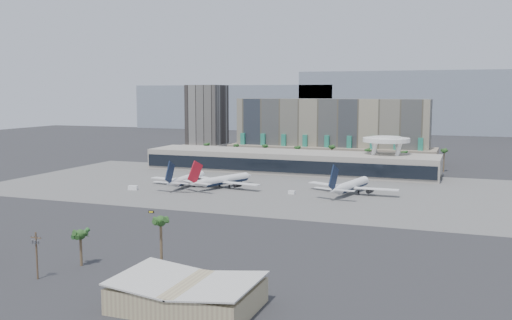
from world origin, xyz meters
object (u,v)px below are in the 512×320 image
(service_vehicle_a, at_px, (133,188))
(taxiway_sign, at_px, (151,212))
(service_vehicle_b, at_px, (292,192))
(airliner_right, at_px, (351,185))
(utility_pole, at_px, (36,251))
(airliner_centre, at_px, (223,180))
(airliner_left, at_px, (187,179))

(service_vehicle_a, relative_size, taxiway_sign, 2.01)
(service_vehicle_a, xyz_separation_m, service_vehicle_b, (74.35, 16.05, -0.25))
(airliner_right, relative_size, service_vehicle_b, 14.66)
(utility_pole, height_order, airliner_centre, airliner_centre)
(service_vehicle_a, distance_m, service_vehicle_b, 76.06)
(airliner_left, bearing_deg, airliner_right, 4.38)
(utility_pole, bearing_deg, service_vehicle_b, 79.67)
(airliner_left, relative_size, taxiway_sign, 20.32)
(utility_pole, xyz_separation_m, airliner_left, (-29.70, 139.14, -3.38))
(utility_pole, relative_size, service_vehicle_a, 2.81)
(airliner_right, distance_m, service_vehicle_b, 27.22)
(utility_pole, bearing_deg, airliner_centre, 94.73)
(airliner_right, xyz_separation_m, taxiway_sign, (-64.24, -68.30, -3.48))
(airliner_left, relative_size, airliner_centre, 1.05)
(utility_pole, relative_size, service_vehicle_b, 3.91)
(utility_pole, distance_m, service_vehicle_a, 130.67)
(airliner_centre, height_order, service_vehicle_a, airliner_centre)
(airliner_right, bearing_deg, airliner_centre, -164.18)
(airliner_right, bearing_deg, utility_pole, -97.13)
(airliner_right, relative_size, service_vehicle_a, 10.54)
(airliner_right, distance_m, taxiway_sign, 93.83)
(utility_pole, relative_size, taxiway_sign, 5.64)
(utility_pole, xyz_separation_m, taxiway_sign, (-14.13, 78.41, -6.66))
(service_vehicle_b, bearing_deg, utility_pole, -91.66)
(airliner_left, distance_m, service_vehicle_b, 54.77)
(service_vehicle_b, bearing_deg, airliner_left, -173.73)
(service_vehicle_b, xyz_separation_m, taxiway_sign, (-39.07, -58.44, -0.31))
(airliner_right, bearing_deg, airliner_left, -162.86)
(service_vehicle_a, height_order, taxiway_sign, service_vehicle_a)
(airliner_right, distance_m, service_vehicle_a, 102.88)
(airliner_left, xyz_separation_m, airliner_centre, (17.93, 3.14, 0.03))
(service_vehicle_b, bearing_deg, airliner_right, 30.04)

